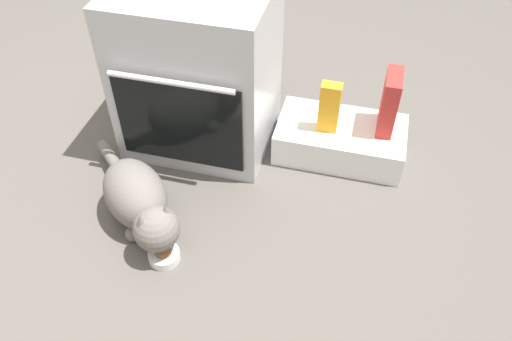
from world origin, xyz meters
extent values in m
plane|color=#56514C|center=(0.00, 0.00, 0.00)|extent=(8.00, 8.00, 0.00)
cube|color=#B7BABF|center=(0.04, 0.49, 0.38)|extent=(0.66, 0.53, 0.77)
cube|color=black|center=(0.04, 0.22, 0.29)|extent=(0.56, 0.01, 0.42)
cylinder|color=silver|center=(0.04, 0.19, 0.52)|extent=(0.53, 0.02, 0.02)
cube|color=white|center=(0.71, 0.53, 0.08)|extent=(0.59, 0.33, 0.16)
cylinder|color=white|center=(0.13, -0.26, 0.02)|extent=(0.12, 0.12, 0.04)
sphere|color=brown|center=(0.13, -0.26, 0.03)|extent=(0.07, 0.07, 0.07)
ellipsoid|color=slate|center=(-0.06, -0.08, 0.14)|extent=(0.43, 0.43, 0.24)
sphere|color=slate|center=(0.11, -0.24, 0.15)|extent=(0.18, 0.18, 0.18)
cone|color=slate|center=(0.14, -0.21, 0.22)|extent=(0.06, 0.06, 0.08)
cone|color=slate|center=(0.07, -0.28, 0.22)|extent=(0.06, 0.06, 0.08)
cylinder|color=slate|center=(-0.27, 0.14, 0.07)|extent=(0.26, 0.26, 0.10)
sphere|color=slate|center=(0.07, -0.11, 0.03)|extent=(0.07, 0.07, 0.07)
sphere|color=slate|center=(-0.03, -0.20, 0.03)|extent=(0.07, 0.07, 0.07)
cube|color=#B72D28|center=(0.89, 0.57, 0.30)|extent=(0.07, 0.18, 0.28)
cube|color=orange|center=(0.64, 0.50, 0.28)|extent=(0.09, 0.06, 0.24)
camera|label=1|loc=(0.78, -1.34, 1.68)|focal=36.14mm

